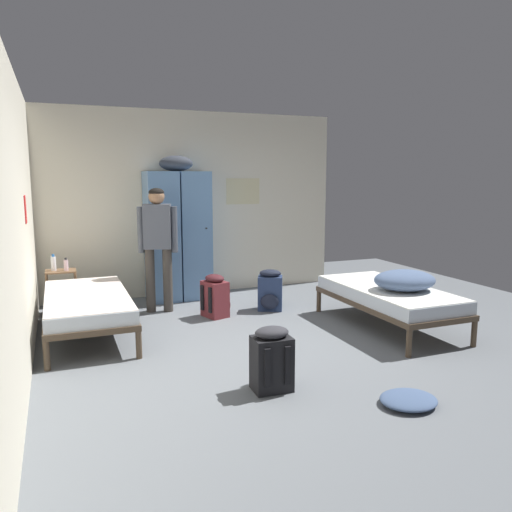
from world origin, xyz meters
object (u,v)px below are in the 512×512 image
object	(u,v)px
backpack_black	(271,360)
bed_left_rear	(87,303)
locker_bank	(178,233)
clothes_pile_denim	(409,400)
backpack_navy	(270,291)
person_traveler	(158,238)
backpack_maroon	(216,297)
bed_right	(388,296)
lotion_bottle	(66,265)
shelf_unit	(62,287)
water_bottle	(53,263)
bedding_heap	(405,280)

from	to	relation	value
backpack_black	bed_left_rear	bearing A→B (deg)	122.91
locker_bank	clothes_pile_denim	world-z (taller)	locker_bank
backpack_navy	person_traveler	bearing A→B (deg)	161.10
locker_bank	backpack_maroon	distance (m)	1.35
bed_right	person_traveler	size ratio (longest dim) A/B	1.16
bed_right	backpack_black	xyz separation A→B (m)	(-2.00, -1.11, -0.12)
person_traveler	backpack_maroon	size ratio (longest dim) A/B	2.97
lotion_bottle	backpack_black	bearing A→B (deg)	-64.45
backpack_navy	shelf_unit	bearing A→B (deg)	161.40
backpack_black	backpack_navy	size ratio (longest dim) A/B	1.00
water_bottle	backpack_navy	xyz separation A→B (m)	(2.68, -0.89, -0.41)
bedding_heap	backpack_black	distance (m)	2.27
shelf_unit	backpack_black	world-z (taller)	shelf_unit
lotion_bottle	locker_bank	bearing A→B (deg)	9.51
bed_right	clothes_pile_denim	xyz separation A→B (m)	(-1.11, -1.78, -0.34)
locker_bank	backpack_maroon	xyz separation A→B (m)	(0.21, -1.12, -0.71)
person_traveler	clothes_pile_denim	world-z (taller)	person_traveler
water_bottle	lotion_bottle	bearing A→B (deg)	-21.80
locker_bank	bed_right	size ratio (longest dim) A/B	1.09
shelf_unit	backpack_navy	distance (m)	2.74
water_bottle	lotion_bottle	distance (m)	0.16
locker_bank	backpack_black	size ratio (longest dim) A/B	3.76
shelf_unit	person_traveler	bearing A→B (deg)	-18.25
bed_right	clothes_pile_denim	size ratio (longest dim) A/B	4.10
bedding_heap	clothes_pile_denim	world-z (taller)	bedding_heap
bed_left_rear	clothes_pile_denim	world-z (taller)	bed_left_rear
shelf_unit	water_bottle	world-z (taller)	water_bottle
clothes_pile_denim	backpack_maroon	bearing A→B (deg)	102.39
bed_right	water_bottle	size ratio (longest dim) A/B	8.82
shelf_unit	backpack_navy	bearing A→B (deg)	-18.60
bed_left_rear	backpack_navy	bearing A→B (deg)	6.72
shelf_unit	water_bottle	distance (m)	0.33
bed_right	backpack_black	world-z (taller)	backpack_black
backpack_maroon	backpack_black	distance (m)	2.33
shelf_unit	backpack_maroon	bearing A→B (deg)	-26.48
water_bottle	backpack_maroon	bearing A→B (deg)	-26.00
lotion_bottle	backpack_navy	bearing A→B (deg)	-18.26
person_traveler	water_bottle	world-z (taller)	person_traveler
backpack_black	backpack_navy	world-z (taller)	same
bed_right	backpack_maroon	size ratio (longest dim) A/B	3.45
bed_right	bedding_heap	world-z (taller)	bedding_heap
backpack_maroon	clothes_pile_denim	size ratio (longest dim) A/B	1.19
water_bottle	backpack_black	size ratio (longest dim) A/B	0.39
locker_bank	bedding_heap	world-z (taller)	locker_bank
locker_bank	bedding_heap	distance (m)	3.27
backpack_maroon	backpack_black	size ratio (longest dim) A/B	1.00
backpack_navy	clothes_pile_denim	world-z (taller)	backpack_navy
backpack_maroon	backpack_navy	bearing A→B (deg)	2.47
shelf_unit	locker_bank	bearing A→B (deg)	7.71
bedding_heap	backpack_navy	size ratio (longest dim) A/B	1.32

